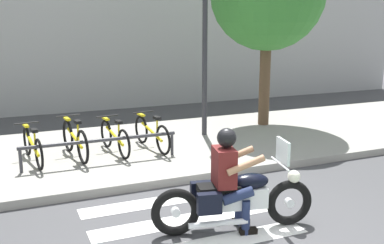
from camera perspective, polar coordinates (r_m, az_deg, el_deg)
ground_plane at (r=6.26m, az=6.25°, el=-14.32°), size 48.00×48.00×0.00m
sidewalk at (r=10.01m, az=-5.99°, el=-3.38°), size 24.00×4.40×0.15m
crosswalk_stripe_3 at (r=6.72m, az=-0.76°, el=-12.22°), size 2.80×0.40×0.01m
crosswalk_stripe_4 at (r=7.40m, az=-3.13°, el=-9.80°), size 2.80×0.40×0.01m
motorcycle at (r=6.28m, az=5.41°, el=-9.50°), size 2.26×0.82×1.25m
rider at (r=6.14m, az=4.78°, el=-6.35°), size 0.70×0.62×1.45m
bicycle_0 at (r=9.22m, az=-19.42°, el=-2.83°), size 0.48×1.67×0.72m
bicycle_1 at (r=9.28m, az=-14.52°, el=-2.19°), size 0.48×1.67×0.80m
bicycle_2 at (r=9.43m, az=-9.71°, el=-1.90°), size 0.48×1.60×0.73m
bicycle_3 at (r=9.63m, az=-5.09°, el=-1.41°), size 0.48×1.67×0.75m
bike_rack at (r=8.81m, az=-11.41°, el=-2.53°), size 3.00×0.07×0.49m
street_lamp at (r=10.57m, az=1.63°, el=10.78°), size 0.28×0.28×4.07m
building_backdrop at (r=15.17m, az=-12.77°, el=13.18°), size 24.00×1.20×6.08m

